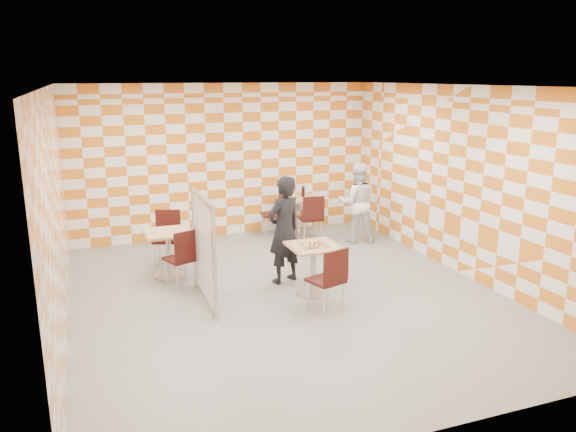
% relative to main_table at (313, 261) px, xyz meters
% --- Properties ---
extents(room_shell, '(7.00, 7.00, 7.00)m').
position_rel_main_table_xyz_m(room_shell, '(-0.40, 0.60, 0.99)').
color(room_shell, gray).
rests_on(room_shell, ground).
extents(main_table, '(0.70, 0.70, 0.75)m').
position_rel_main_table_xyz_m(main_table, '(0.00, 0.00, 0.00)').
color(main_table, tan).
rests_on(main_table, ground).
extents(second_table, '(0.70, 0.70, 0.75)m').
position_rel_main_table_xyz_m(second_table, '(0.99, 3.11, 0.00)').
color(second_table, tan).
rests_on(second_table, ground).
extents(empty_table, '(0.70, 0.70, 0.75)m').
position_rel_main_table_xyz_m(empty_table, '(-1.87, 1.48, 0.00)').
color(empty_table, tan).
rests_on(empty_table, ground).
extents(chair_main_front, '(0.53, 0.54, 0.92)m').
position_rel_main_table_xyz_m(chair_main_front, '(-0.07, -0.74, 0.04)').
color(chair_main_front, black).
rests_on(chair_main_front, ground).
extents(chair_second_front, '(0.46, 0.47, 0.92)m').
position_rel_main_table_xyz_m(chair_second_front, '(1.00, 2.45, 0.04)').
color(chair_second_front, black).
rests_on(chair_second_front, ground).
extents(chair_second_side, '(0.48, 0.47, 0.92)m').
position_rel_main_table_xyz_m(chair_second_side, '(0.52, 3.10, 0.04)').
color(chair_second_side, black).
rests_on(chair_second_side, ground).
extents(chair_empty_near, '(0.55, 0.55, 0.92)m').
position_rel_main_table_xyz_m(chair_empty_near, '(-1.74, 0.86, 0.04)').
color(chair_empty_near, black).
rests_on(chair_empty_near, ground).
extents(chair_empty_far, '(0.54, 0.55, 0.92)m').
position_rel_main_table_xyz_m(chair_empty_far, '(-1.79, 2.13, 0.04)').
color(chair_empty_far, black).
rests_on(chair_empty_far, ground).
extents(partition, '(0.08, 1.38, 1.55)m').
position_rel_main_table_xyz_m(partition, '(-1.56, 0.24, 0.28)').
color(partition, white).
rests_on(partition, ground).
extents(man_dark, '(0.72, 0.60, 1.67)m').
position_rel_main_table_xyz_m(man_dark, '(-0.22, 0.63, 0.33)').
color(man_dark, black).
rests_on(man_dark, ground).
extents(man_white, '(0.88, 0.77, 1.54)m').
position_rel_main_table_xyz_m(man_white, '(1.84, 2.22, 0.26)').
color(man_white, white).
rests_on(man_white, ground).
extents(pizza_on_foil, '(0.40, 0.40, 0.04)m').
position_rel_main_table_xyz_m(pizza_on_foil, '(-0.00, -0.02, 0.26)').
color(pizza_on_foil, silver).
rests_on(pizza_on_foil, main_table).
extents(sport_bottle, '(0.06, 0.06, 0.20)m').
position_rel_main_table_xyz_m(sport_bottle, '(0.89, 3.18, 0.33)').
color(sport_bottle, white).
rests_on(sport_bottle, second_table).
extents(soda_bottle, '(0.07, 0.07, 0.23)m').
position_rel_main_table_xyz_m(soda_bottle, '(1.11, 3.18, 0.34)').
color(soda_bottle, black).
rests_on(soda_bottle, second_table).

